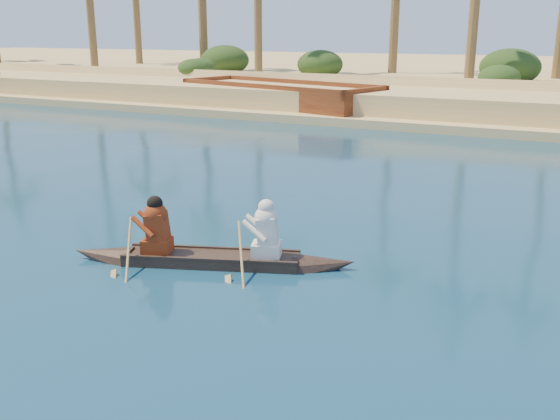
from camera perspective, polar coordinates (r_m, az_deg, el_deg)
The scene contains 4 objects.
sandy_embankment at distance 51.37m, azimuth 12.27°, elevation 11.89°, with size 150.00×51.00×1.50m.
shrub_cluster at distance 36.72m, azimuth 5.84°, elevation 11.71°, with size 100.00×6.00×2.40m, color #233C15, non-canonical shape.
canoe at distance 10.91m, azimuth -6.29°, elevation -3.62°, with size 4.91×2.36×1.38m.
barge_mid at distance 31.66m, azimuth -0.09°, elevation 10.05°, with size 11.13×6.08×1.76m.
Camera 1 is at (13.36, -2.60, 3.92)m, focal length 40.00 mm.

